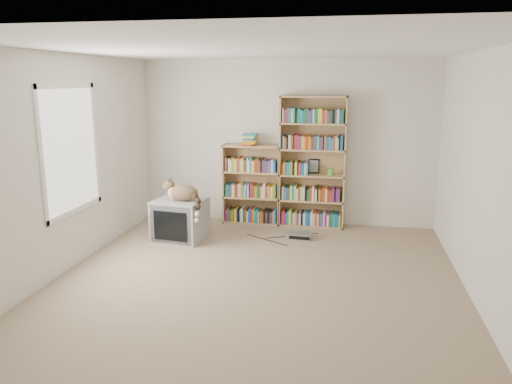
% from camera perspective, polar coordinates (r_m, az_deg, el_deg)
% --- Properties ---
extents(floor, '(4.50, 5.00, 0.01)m').
position_cam_1_polar(floor, '(5.61, -0.01, -10.32)').
color(floor, gray).
rests_on(floor, ground).
extents(wall_back, '(4.50, 0.02, 2.50)m').
position_cam_1_polar(wall_back, '(7.69, 3.47, 5.64)').
color(wall_back, silver).
rests_on(wall_back, floor).
extents(wall_front, '(4.50, 0.02, 2.50)m').
position_cam_1_polar(wall_front, '(2.91, -9.27, -6.50)').
color(wall_front, silver).
rests_on(wall_front, floor).
extents(wall_left, '(0.02, 5.00, 2.50)m').
position_cam_1_polar(wall_left, '(6.08, -21.37, 2.88)').
color(wall_left, silver).
rests_on(wall_left, floor).
extents(wall_right, '(0.02, 5.00, 2.50)m').
position_cam_1_polar(wall_right, '(5.32, 24.55, 1.30)').
color(wall_right, silver).
rests_on(wall_right, floor).
extents(ceiling, '(4.50, 5.00, 0.02)m').
position_cam_1_polar(ceiling, '(5.17, -0.01, 16.08)').
color(ceiling, white).
rests_on(ceiling, wall_back).
extents(window, '(0.02, 1.22, 1.52)m').
position_cam_1_polar(window, '(6.22, -20.42, 4.56)').
color(window, white).
rests_on(window, wall_left).
extents(crt_tv, '(0.73, 0.67, 0.57)m').
position_cam_1_polar(crt_tv, '(7.06, -8.62, -3.12)').
color(crt_tv, '#A0A0A2').
rests_on(crt_tv, floor).
extents(cat, '(0.60, 0.46, 0.50)m').
position_cam_1_polar(cat, '(6.85, -8.09, -0.38)').
color(cat, '#382717').
rests_on(cat, crt_tv).
extents(bookcase_tall, '(0.98, 0.30, 1.96)m').
position_cam_1_polar(bookcase_tall, '(7.56, 6.46, 2.99)').
color(bookcase_tall, tan).
rests_on(bookcase_tall, floor).
extents(bookcase_short, '(0.89, 0.30, 1.22)m').
position_cam_1_polar(bookcase_short, '(7.75, -0.43, 0.51)').
color(bookcase_short, tan).
rests_on(bookcase_short, floor).
extents(book_stack, '(0.21, 0.27, 0.18)m').
position_cam_1_polar(book_stack, '(7.58, -0.70, 6.01)').
color(book_stack, '#B53018').
rests_on(book_stack, bookcase_short).
extents(green_mug, '(0.09, 0.09, 0.09)m').
position_cam_1_polar(green_mug, '(7.54, 8.56, 2.29)').
color(green_mug, green).
rests_on(green_mug, bookcase_tall).
extents(framed_print, '(0.17, 0.05, 0.22)m').
position_cam_1_polar(framed_print, '(7.64, 6.63, 2.96)').
color(framed_print, black).
rests_on(framed_print, bookcase_tall).
extents(dvd_player, '(0.37, 0.27, 0.08)m').
position_cam_1_polar(dvd_player, '(7.12, 5.00, -4.95)').
color(dvd_player, '#A4A4A9').
rests_on(dvd_player, floor).
extents(wall_outlet, '(0.01, 0.08, 0.13)m').
position_cam_1_polar(wall_outlet, '(7.70, -14.22, -1.78)').
color(wall_outlet, silver).
rests_on(wall_outlet, wall_left).
extents(floor_cables, '(1.20, 0.70, 0.01)m').
position_cam_1_polar(floor_cables, '(7.24, -0.27, -4.89)').
color(floor_cables, black).
rests_on(floor_cables, floor).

